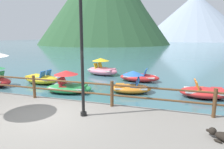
% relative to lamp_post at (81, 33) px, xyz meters
% --- Properties ---
extents(ground_plane, '(200.00, 200.00, 0.00)m').
position_rel_lamp_post_xyz_m(ground_plane, '(-1.09, 39.58, -3.04)').
color(ground_plane, '#3D6B75').
extents(dock_railing, '(23.92, 0.12, 0.95)m').
position_rel_lamp_post_xyz_m(dock_railing, '(-1.09, 1.13, -2.07)').
color(dock_railing, brown).
rests_on(dock_railing, promenade_dock).
extents(lamp_post, '(0.28, 0.28, 4.41)m').
position_rel_lamp_post_xyz_m(lamp_post, '(0.00, 0.00, 0.00)').
color(lamp_post, black).
rests_on(lamp_post, promenade_dock).
extents(pedal_boat_0, '(2.36, 1.49, 0.83)m').
position_rel_lamp_post_xyz_m(pedal_boat_0, '(4.15, 4.79, -2.78)').
color(pedal_boat_0, red).
rests_on(pedal_boat_0, ground).
extents(pedal_boat_1, '(2.32, 1.61, 1.18)m').
position_rel_lamp_post_xyz_m(pedal_boat_1, '(0.57, 4.51, -2.66)').
color(pedal_boat_1, orange).
rests_on(pedal_boat_1, ground).
extents(pedal_boat_2, '(2.56, 1.59, 0.86)m').
position_rel_lamp_post_xyz_m(pedal_boat_2, '(-5.29, 4.90, -2.76)').
color(pedal_boat_2, yellow).
rests_on(pedal_boat_2, ground).
extents(pedal_boat_3, '(2.63, 1.76, 1.18)m').
position_rel_lamp_post_xyz_m(pedal_boat_3, '(-2.58, 3.55, -2.66)').
color(pedal_boat_3, green).
rests_on(pedal_boat_3, ground).
extents(pedal_boat_6, '(2.79, 1.90, 1.28)m').
position_rel_lamp_post_xyz_m(pedal_boat_6, '(-2.64, 8.74, -2.61)').
color(pedal_boat_6, pink).
rests_on(pedal_boat_6, ground).
extents(pedal_boat_7, '(2.61, 1.32, 0.85)m').
position_rel_lamp_post_xyz_m(pedal_boat_7, '(0.48, 7.37, -2.77)').
color(pedal_boat_7, red).
rests_on(pedal_boat_7, ground).
extents(cliff_headland, '(45.96, 45.96, 31.81)m').
position_rel_lamp_post_xyz_m(cliff_headland, '(-21.28, 65.25, 11.89)').
color(cliff_headland, '#2D5633').
rests_on(cliff_headland, ground).
extents(distant_peak, '(59.42, 59.42, 25.74)m').
position_rel_lamp_post_xyz_m(distant_peak, '(10.63, 120.99, 9.83)').
color(distant_peak, '#93A3B7').
rests_on(distant_peak, ground).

